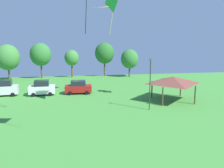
% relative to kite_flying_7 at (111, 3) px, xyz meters
% --- Properties ---
extents(kite_flying_7, '(1.56, 2.72, 6.22)m').
position_rel_kite_flying_7_xyz_m(kite_flying_7, '(0.00, 0.00, 0.00)').
color(kite_flying_7, green).
extents(kite_flying_10, '(2.69, 2.71, 0.34)m').
position_rel_kite_flying_7_xyz_m(kite_flying_10, '(-1.38, -5.88, -1.99)').
color(kite_flying_10, yellow).
extents(parked_car_second_from_left, '(4.18, 2.22, 2.58)m').
position_rel_kite_flying_7_xyz_m(parked_car_second_from_left, '(-16.76, 2.58, -12.92)').
color(parked_car_second_from_left, silver).
rests_on(parked_car_second_from_left, ground).
extents(parked_car_third_from_left, '(4.18, 2.17, 2.41)m').
position_rel_kite_flying_7_xyz_m(parked_car_third_from_left, '(-10.97, 2.16, -12.99)').
color(parked_car_third_from_left, silver).
rests_on(parked_car_third_from_left, ground).
extents(parked_car_rightmost_in_row, '(4.40, 2.12, 2.19)m').
position_rel_kite_flying_7_xyz_m(parked_car_rightmost_in_row, '(-5.17, 2.27, -13.08)').
color(parked_car_rightmost_in_row, maroon).
rests_on(parked_car_rightmost_in_row, ground).
extents(park_pavilion, '(6.10, 5.96, 3.60)m').
position_rel_kite_flying_7_xyz_m(park_pavilion, '(8.41, -4.27, -11.09)').
color(park_pavilion, brown).
rests_on(park_pavilion, ground).
extents(light_post_1, '(0.36, 0.20, 6.61)m').
position_rel_kite_flying_7_xyz_m(light_post_1, '(3.72, -8.07, -10.46)').
color(light_post_1, '#2D2D33').
rests_on(light_post_1, ground).
extents(treeline_tree_1, '(5.04, 5.04, 7.72)m').
position_rel_kite_flying_7_xyz_m(treeline_tree_1, '(-19.83, 17.35, -9.23)').
color(treeline_tree_1, brown).
rests_on(treeline_tree_1, ground).
extents(treeline_tree_2, '(4.70, 4.70, 7.96)m').
position_rel_kite_flying_7_xyz_m(treeline_tree_2, '(-13.22, 19.04, -8.81)').
color(treeline_tree_2, brown).
rests_on(treeline_tree_2, ground).
extents(treeline_tree_3, '(3.28, 3.28, 6.34)m').
position_rel_kite_flying_7_xyz_m(treeline_tree_3, '(-6.33, 19.03, -9.66)').
color(treeline_tree_3, brown).
rests_on(treeline_tree_3, ground).
extents(treeline_tree_4, '(4.53, 4.53, 8.00)m').
position_rel_kite_flying_7_xyz_m(treeline_tree_4, '(1.35, 19.51, -8.68)').
color(treeline_tree_4, brown).
rests_on(treeline_tree_4, ground).
extents(treeline_tree_5, '(4.09, 4.09, 6.45)m').
position_rel_kite_flying_7_xyz_m(treeline_tree_5, '(7.04, 17.83, -9.98)').
color(treeline_tree_5, brown).
rests_on(treeline_tree_5, ground).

